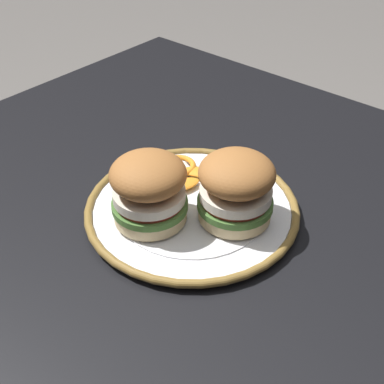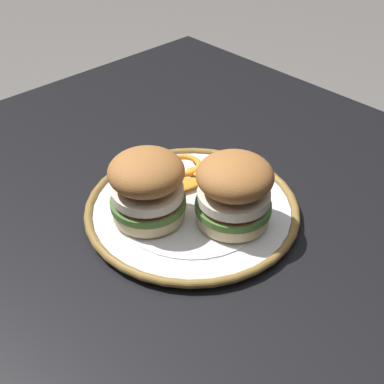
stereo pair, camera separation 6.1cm
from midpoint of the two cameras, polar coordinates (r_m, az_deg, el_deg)
dining_table at (r=0.82m, az=-7.19°, el=-9.47°), size 1.11×0.99×0.77m
dinner_plate at (r=0.76m, az=-2.31°, el=-1.92°), size 0.31×0.31×0.02m
sandwich_half_left at (r=0.70m, az=2.41°, el=0.46°), size 0.15×0.15×0.10m
sandwich_half_right at (r=0.70m, az=-7.29°, el=0.31°), size 0.14×0.14×0.10m
orange_peel_curled at (r=0.82m, az=-3.70°, el=2.81°), size 0.06×0.06×0.01m
orange_peel_strip_long at (r=0.78m, az=-3.91°, el=0.60°), size 0.08×0.06×0.01m
orange_peel_strip_short at (r=0.80m, az=-0.82°, el=2.00°), size 0.06×0.07×0.01m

